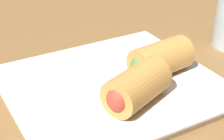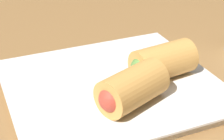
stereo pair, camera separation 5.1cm
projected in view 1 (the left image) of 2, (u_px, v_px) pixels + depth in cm
name	position (u px, v px, depth cm)	size (l,w,h in cm)	color
table_surface	(121.00, 83.00, 57.22)	(180.00, 140.00, 2.00)	olive
serving_plate	(112.00, 87.00, 52.80)	(28.89, 26.11, 1.50)	white
roll_front_left	(159.00, 60.00, 53.08)	(9.86, 6.06, 4.97)	#D19347
roll_front_right	(135.00, 88.00, 46.45)	(9.96, 7.88, 4.97)	#D19347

